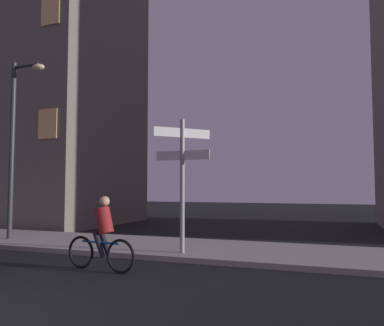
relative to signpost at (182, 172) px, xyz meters
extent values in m
cube|color=#9E9991|center=(-1.10, 1.04, -2.11)|extent=(40.00, 3.25, 0.14)
cylinder|color=gray|center=(0.00, 0.00, -0.33)|extent=(0.12, 0.12, 3.42)
cube|color=white|center=(0.00, 0.00, 1.03)|extent=(1.13, 1.13, 0.24)
cube|color=white|center=(0.00, 0.00, 0.44)|extent=(1.47, 0.03, 0.24)
cylinder|color=#2D2D30|center=(-6.28, 0.57, 0.87)|extent=(0.16, 0.16, 5.81)
cylinder|color=#2D2D30|center=(-5.77, 0.57, 3.62)|extent=(1.01, 0.10, 0.10)
ellipsoid|color=#F9E099|center=(-5.27, 0.57, 3.52)|extent=(0.44, 0.28, 0.20)
torus|color=black|center=(-1.67, -1.90, -1.82)|extent=(0.72, 0.15, 0.72)
torus|color=black|center=(-0.58, -2.04, -1.82)|extent=(0.72, 0.15, 0.72)
cylinder|color=#1959A5|center=(-1.13, -1.97, -1.57)|extent=(1.00, 0.17, 0.04)
cylinder|color=maroon|center=(-1.03, -1.98, -1.10)|extent=(0.49, 0.37, 0.61)
sphere|color=tan|center=(-1.03, -1.98, -0.68)|extent=(0.22, 0.22, 0.22)
cylinder|color=black|center=(-1.09, -2.07, -1.60)|extent=(0.35, 0.16, 0.55)
cylinder|color=black|center=(-1.07, -1.89, -1.60)|extent=(0.35, 0.16, 0.55)
cube|color=#6B6056|center=(-10.49, 6.52, 5.14)|extent=(8.83, 6.99, 14.64)
cube|color=#F2C672|center=(-6.95, 3.00, 2.15)|extent=(0.90, 0.06, 1.20)
cube|color=#F2C672|center=(-6.95, 3.00, 6.80)|extent=(0.90, 0.06, 1.20)
camera|label=1|loc=(3.59, -9.08, -0.38)|focal=35.51mm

